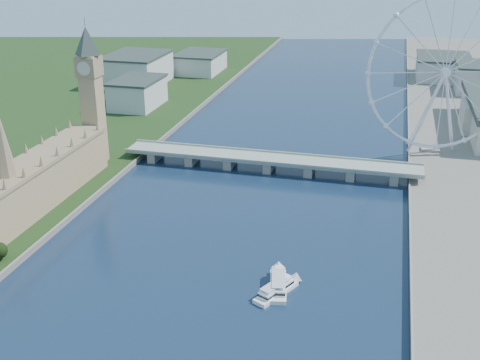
% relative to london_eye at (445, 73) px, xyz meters
% --- Properties ---
extents(parliament_range, '(24.00, 200.00, 70.00)m').
position_rel_london_eye_xyz_m(parliament_range, '(-247.98, -185.08, -49.04)').
color(parliament_range, tan).
rests_on(parliament_range, ground).
extents(big_ben, '(20.02, 20.02, 110.00)m').
position_rel_london_eye_xyz_m(big_ben, '(-247.98, -77.08, -0.95)').
color(big_ben, tan).
rests_on(big_ben, ground).
extents(westminster_bridge, '(220.00, 22.00, 9.50)m').
position_rel_london_eye_xyz_m(westminster_bridge, '(-119.98, -55.08, -60.89)').
color(westminster_bridge, gray).
rests_on(westminster_bridge, ground).
extents(london_eye, '(113.60, 39.12, 124.30)m').
position_rel_london_eye_xyz_m(london_eye, '(0.00, 0.00, 0.00)').
color(london_eye, silver).
rests_on(london_eye, ground).
extents(city_skyline, '(505.00, 280.00, 32.00)m').
position_rel_london_eye_xyz_m(city_skyline, '(-80.75, 205.00, -50.56)').
color(city_skyline, beige).
rests_on(city_skyline, ground).
extents(tour_boat_near, '(14.17, 33.26, 7.16)m').
position_rel_london_eye_xyz_m(tour_boat_near, '(-83.03, -212.48, -67.52)').
color(tour_boat_near, white).
rests_on(tour_boat_near, ground).
extents(tour_boat_far, '(20.42, 30.33, 6.65)m').
position_rel_london_eye_xyz_m(tour_boat_far, '(-83.03, -217.66, -67.52)').
color(tour_boat_far, white).
rests_on(tour_boat_far, ground).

